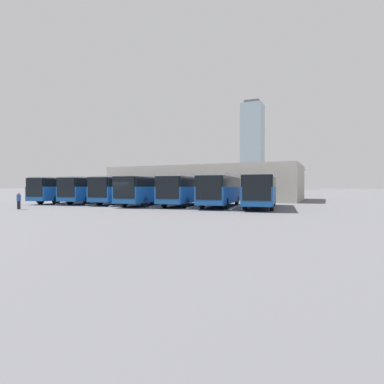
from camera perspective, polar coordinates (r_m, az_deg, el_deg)
The scene contains 17 objects.
ground_plane at distance 29.84m, azimuth -13.39°, elevation -2.99°, with size 600.00×600.00×0.00m, color #5B5B60.
bus_0 at distance 29.91m, azimuth 13.02°, elevation 0.42°, with size 4.01×11.21×3.17m.
curb_divider_0 at distance 28.89m, azimuth 8.35°, elevation -2.96°, with size 0.24×5.88×0.15m, color #9E9E99.
bus_1 at distance 30.99m, azimuth 5.55°, elevation 0.47°, with size 4.01×11.21×3.17m.
curb_divider_1 at distance 30.29m, azimuth 0.86°, elevation -2.76°, with size 0.24×5.88×0.15m, color #9E9E99.
bus_2 at distance 32.65m, azimuth -1.23°, elevation 0.50°, with size 4.01×11.21×3.17m.
curb_divider_2 at distance 32.24m, azimuth -5.79°, elevation -2.54°, with size 0.24×5.88×0.15m, color #9E9E99.
bus_3 at distance 33.76m, azimuth -8.30°, elevation 0.51°, with size 4.01×11.21×3.17m.
curb_divider_3 at distance 33.67m, azimuth -12.74°, elevation -2.40°, with size 0.24×5.88×0.15m, color #9E9E99.
bus_4 at distance 36.94m, azimuth -12.83°, elevation 0.54°, with size 4.01×11.21×3.17m.
curb_divider_4 at distance 37.04m, azimuth -16.87°, elevation -2.11°, with size 0.24×5.88×0.15m, color #9E9E99.
bus_5 at distance 39.35m, azimuth -17.85°, elevation 0.54°, with size 4.01×11.21×3.17m.
curb_divider_5 at distance 39.67m, azimuth -21.61°, elevation -1.93°, with size 0.24×5.88×0.15m, color #9E9E99.
bus_6 at distance 41.80m, azimuth -22.59°, elevation 0.54°, with size 4.01×11.21×3.17m.
pedestrian at distance 31.63m, azimuth -30.12°, elevation -1.35°, with size 0.37×0.35×1.57m.
station_building at distance 48.71m, azimuth 2.45°, elevation 1.71°, with size 29.61×15.44×5.26m.
office_tower at distance 237.17m, azimuth 11.45°, elevation 8.56°, with size 15.68×15.68×67.59m.
Camera 1 is at (-18.28, 23.49, 2.09)m, focal length 28.00 mm.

